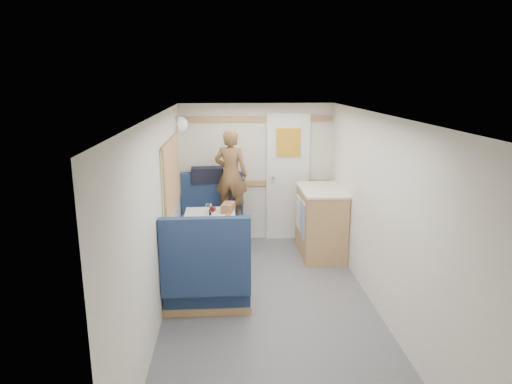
{
  "coord_description": "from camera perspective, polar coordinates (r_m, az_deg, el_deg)",
  "views": [
    {
      "loc": [
        -0.42,
        -4.24,
        2.33
      ],
      "look_at": [
        -0.1,
        0.9,
        1.05
      ],
      "focal_mm": 32.0,
      "sensor_mm": 36.0,
      "label": 1
    }
  ],
  "objects": [
    {
      "name": "orange_fruit",
      "position": [
        5.35,
        -3.5,
        -2.99
      ],
      "size": [
        0.07,
        0.07,
        0.07
      ],
      "primitive_type": "sphere",
      "color": "orange",
      "rests_on": "tray"
    },
    {
      "name": "wall_left",
      "position": [
        4.5,
        -12.14,
        -3.58
      ],
      "size": [
        0.02,
        4.5,
        2.0
      ],
      "primitive_type": "cube",
      "color": "silver",
      "rests_on": "floor"
    },
    {
      "name": "rear_door",
      "position": [
        6.66,
        3.98,
        2.16
      ],
      "size": [
        0.62,
        0.12,
        1.86
      ],
      "color": "white",
      "rests_on": "wall_back"
    },
    {
      "name": "dinette_table",
      "position": [
        5.54,
        -5.81,
        -4.7
      ],
      "size": [
        0.62,
        0.92,
        0.72
      ],
      "color": "white",
      "rests_on": "floor"
    },
    {
      "name": "side_window",
      "position": [
        5.4,
        -10.55,
        2.16
      ],
      "size": [
        0.04,
        1.3,
        0.72
      ],
      "primitive_type": "cube",
      "color": "#B3BFA2",
      "rests_on": "wall_left"
    },
    {
      "name": "dome_light",
      "position": [
        6.15,
        -9.47,
        8.36
      ],
      "size": [
        0.2,
        0.2,
        0.2
      ],
      "primitive_type": "sphere",
      "color": "white",
      "rests_on": "wall_left"
    },
    {
      "name": "wall_back",
      "position": [
        6.64,
        0.1,
        2.41
      ],
      "size": [
        2.2,
        0.02,
        2.0
      ],
      "primitive_type": "cube",
      "color": "silver",
      "rests_on": "floor"
    },
    {
      "name": "tumbler_right",
      "position": [
        5.67,
        -5.93,
        -2.0
      ],
      "size": [
        0.07,
        0.07,
        0.12
      ],
      "primitive_type": "cylinder",
      "color": "white",
      "rests_on": "dinette_table"
    },
    {
      "name": "salt_grinder",
      "position": [
        5.57,
        -6.09,
        -2.49
      ],
      "size": [
        0.03,
        0.03,
        0.08
      ],
      "primitive_type": "cylinder",
      "color": "white",
      "rests_on": "dinette_table"
    },
    {
      "name": "duffel_bag",
      "position": [
        6.51,
        -6.1,
        2.15
      ],
      "size": [
        0.46,
        0.24,
        0.22
      ],
      "primitive_type": "cube",
      "rotation": [
        0.0,
        0.0,
        0.06
      ],
      "color": "black",
      "rests_on": "ledge"
    },
    {
      "name": "bench_far",
      "position": [
        6.44,
        -5.48,
        -4.48
      ],
      "size": [
        0.9,
        0.59,
        1.05
      ],
      "color": "#162448",
      "rests_on": "floor"
    },
    {
      "name": "tray",
      "position": [
        5.36,
        -4.59,
        -3.47
      ],
      "size": [
        0.27,
        0.35,
        0.02
      ],
      "primitive_type": "cube",
      "rotation": [
        0.0,
        0.0,
        -0.04
      ],
      "color": "white",
      "rests_on": "dinette_table"
    },
    {
      "name": "pepper_grinder",
      "position": [
        5.51,
        -5.76,
        -2.66
      ],
      "size": [
        0.03,
        0.03,
        0.09
      ],
      "primitive_type": "cylinder",
      "color": "black",
      "rests_on": "dinette_table"
    },
    {
      "name": "floor",
      "position": [
        4.86,
        1.87,
        -14.7
      ],
      "size": [
        4.5,
        4.5,
        0.0
      ],
      "primitive_type": "plane",
      "color": "#515156",
      "rests_on": "ground"
    },
    {
      "name": "wine_glass",
      "position": [
        5.36,
        -5.44,
        -2.22
      ],
      "size": [
        0.08,
        0.08,
        0.17
      ],
      "color": "white",
      "rests_on": "dinette_table"
    },
    {
      "name": "tumbler_left",
      "position": [
        5.13,
        -8.13,
        -3.8
      ],
      "size": [
        0.07,
        0.07,
        0.12
      ],
      "primitive_type": "cylinder",
      "color": "white",
      "rests_on": "dinette_table"
    },
    {
      "name": "cheese_block",
      "position": [
        5.33,
        -4.36,
        -3.26
      ],
      "size": [
        0.11,
        0.08,
        0.04
      ],
      "primitive_type": "cube",
      "rotation": [
        0.0,
        0.0,
        0.12
      ],
      "color": "#F5E98D",
      "rests_on": "tray"
    },
    {
      "name": "person",
      "position": [
        6.19,
        -3.15,
        2.19
      ],
      "size": [
        0.52,
        0.41,
        1.24
      ],
      "primitive_type": "imported",
      "rotation": [
        0.0,
        0.0,
        2.85
      ],
      "color": "brown",
      "rests_on": "bench_far"
    },
    {
      "name": "ledge",
      "position": [
        6.53,
        -5.53,
        1.07
      ],
      "size": [
        0.9,
        0.14,
        0.04
      ],
      "primitive_type": "cube",
      "color": "#A77D4B",
      "rests_on": "bench_far"
    },
    {
      "name": "beer_glass",
      "position": [
        5.67,
        -3.51,
        -2.08
      ],
      "size": [
        0.06,
        0.06,
        0.09
      ],
      "primitive_type": "cylinder",
      "color": "brown",
      "rests_on": "dinette_table"
    },
    {
      "name": "bread_loaf",
      "position": [
        5.71,
        -3.51,
        -1.92
      ],
      "size": [
        0.19,
        0.27,
        0.1
      ],
      "primitive_type": "cube",
      "rotation": [
        0.0,
        0.0,
        -0.23
      ],
      "color": "brown",
      "rests_on": "dinette_table"
    },
    {
      "name": "ceiling",
      "position": [
        4.28,
        2.08,
        9.5
      ],
      "size": [
        4.5,
        4.5,
        0.0
      ],
      "primitive_type": "plane",
      "rotation": [
        3.14,
        0.0,
        0.0
      ],
      "color": "silver",
      "rests_on": "wall_back"
    },
    {
      "name": "oak_trim_high",
      "position": [
        6.51,
        0.11,
        9.11
      ],
      "size": [
        2.15,
        0.02,
        0.08
      ],
      "primitive_type": "cube",
      "color": "#A77D4B",
      "rests_on": "wall_back"
    },
    {
      "name": "galley_counter",
      "position": [
        6.21,
        8.08,
        -3.65
      ],
      "size": [
        0.57,
        0.92,
        0.92
      ],
      "color": "#A77D4B",
      "rests_on": "floor"
    },
    {
      "name": "wall_right",
      "position": [
        4.7,
        15.45,
        -3.01
      ],
      "size": [
        0.02,
        4.5,
        2.0
      ],
      "primitive_type": "cube",
      "color": "silver",
      "rests_on": "floor"
    },
    {
      "name": "bench_near",
      "position": [
        4.83,
        -6.09,
        -10.97
      ],
      "size": [
        0.9,
        0.59,
        1.05
      ],
      "color": "#162448",
      "rests_on": "floor"
    },
    {
      "name": "oak_trim_low",
      "position": [
        6.66,
        0.11,
        1.11
      ],
      "size": [
        2.15,
        0.02,
        0.08
      ],
      "primitive_type": "cube",
      "color": "#A77D4B",
      "rests_on": "wall_back"
    }
  ]
}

